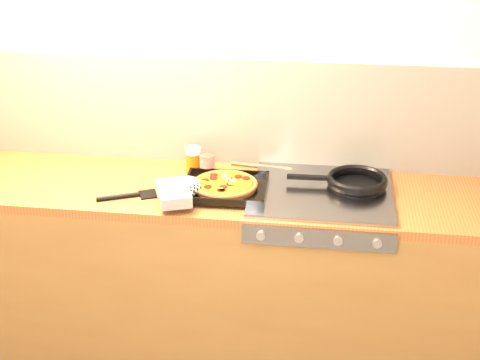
# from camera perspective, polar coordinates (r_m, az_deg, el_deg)

# --- Properties ---
(room_shell) EXTENTS (3.20, 3.20, 3.20)m
(room_shell) POSITION_cam_1_polar(r_m,az_deg,el_deg) (3.09, -1.04, 5.81)
(room_shell) COLOR white
(room_shell) RESTS_ON ground
(counter_run) EXTENTS (3.20, 0.62, 0.90)m
(counter_run) POSITION_cam_1_polar(r_m,az_deg,el_deg) (3.13, -1.77, -8.12)
(counter_run) COLOR brown
(counter_run) RESTS_ON ground
(stovetop) EXTENTS (0.60, 0.56, 0.02)m
(stovetop) POSITION_cam_1_polar(r_m,az_deg,el_deg) (2.88, 6.97, -1.06)
(stovetop) COLOR gray
(stovetop) RESTS_ON counter_run
(pizza_on_tray) EXTENTS (0.47, 0.42, 0.06)m
(pizza_on_tray) POSITION_cam_1_polar(r_m,az_deg,el_deg) (2.83, -2.50, -0.59)
(pizza_on_tray) COLOR black
(pizza_on_tray) RESTS_ON stovetop
(frying_pan) EXTENTS (0.44, 0.27, 0.04)m
(frying_pan) POSITION_cam_1_polar(r_m,az_deg,el_deg) (2.92, 9.84, -0.13)
(frying_pan) COLOR black
(frying_pan) RESTS_ON stovetop
(tomato_can) EXTENTS (0.07, 0.07, 0.10)m
(tomato_can) POSITION_cam_1_polar(r_m,az_deg,el_deg) (3.02, -2.82, 1.24)
(tomato_can) COLOR #A10D12
(tomato_can) RESTS_ON counter_run
(juice_glass) EXTENTS (0.09, 0.09, 0.12)m
(juice_glass) POSITION_cam_1_polar(r_m,az_deg,el_deg) (3.06, -4.00, 1.78)
(juice_glass) COLOR #D45A0C
(juice_glass) RESTS_ON counter_run
(wooden_spoon) EXTENTS (0.30, 0.07, 0.02)m
(wooden_spoon) POSITION_cam_1_polar(r_m,az_deg,el_deg) (3.10, 2.43, 1.12)
(wooden_spoon) COLOR #996241
(wooden_spoon) RESTS_ON counter_run
(black_spatula) EXTENTS (0.28, 0.17, 0.02)m
(black_spatula) POSITION_cam_1_polar(r_m,az_deg,el_deg) (2.86, -9.22, -1.31)
(black_spatula) COLOR black
(black_spatula) RESTS_ON counter_run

